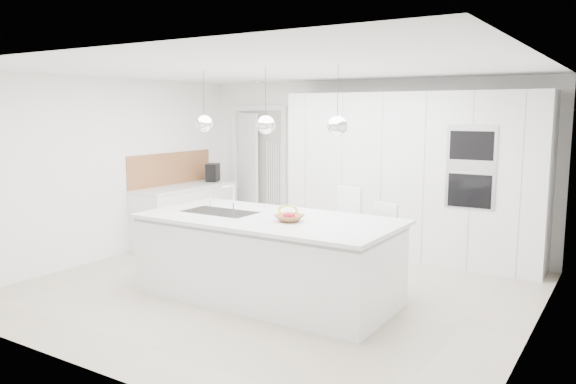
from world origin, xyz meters
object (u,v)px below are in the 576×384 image
Objects in this scene: fruit_bowl at (289,218)px; bar_stool_right at (381,250)px; espresso_machine at (213,172)px; bar_stool_left at (343,238)px; island_base at (267,260)px.

fruit_bowl is 1.16m from bar_stool_right.
bar_stool_right is at bearing 49.99° from fruit_bowl.
espresso_machine reaches higher than fruit_bowl.
bar_stool_left reaches higher than bar_stool_right.
fruit_bowl reaches higher than island_base.
espresso_machine is 3.32m from bar_stool_left.
bar_stool_right reaches higher than fruit_bowl.
bar_stool_right reaches higher than island_base.
espresso_machine is 0.29× the size of bar_stool_right.
fruit_bowl is at bearing -7.30° from island_base.
bar_stool_left is at bearing -172.71° from bar_stool_right.
island_base is 9.64× the size of fruit_bowl.
fruit_bowl is 3.59m from espresso_machine.
island_base is 2.44× the size of bar_stool_left.
espresso_machine is (-2.85, 2.18, 0.11)m from fruit_bowl.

